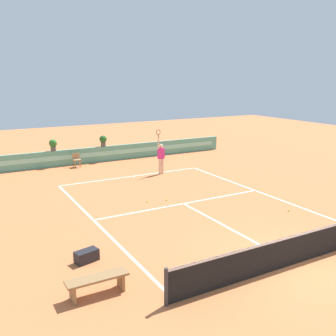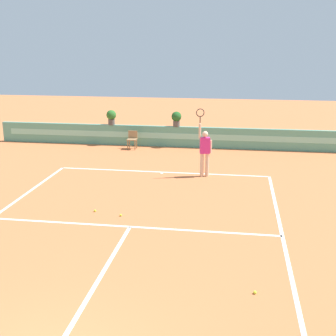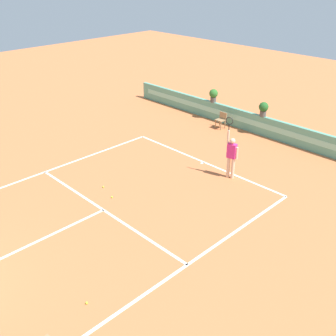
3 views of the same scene
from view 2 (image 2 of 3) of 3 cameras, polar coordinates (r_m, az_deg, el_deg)
ground_plane at (r=12.24m, az=-5.27°, el=-8.15°), size 60.00×60.00×0.00m
court_lines at (r=12.88m, az=-4.50°, el=-6.86°), size 8.32×11.94×0.01m
back_wall_barrier at (r=21.88m, az=1.22°, el=3.98°), size 18.00×0.21×1.00m
ball_kid_chair at (r=21.54m, az=-4.53°, el=3.69°), size 0.44×0.44×0.85m
tennis_player at (r=16.93m, az=4.66°, el=2.37°), size 0.61×0.29×2.58m
tennis_ball_near_baseline at (r=9.63m, az=10.93°, el=-15.18°), size 0.07×0.07×0.07m
tennis_ball_mid_court at (r=13.34m, az=-6.00°, el=-5.94°), size 0.07×0.07×0.07m
tennis_ball_by_sideline at (r=13.78m, az=-9.22°, el=-5.35°), size 0.07×0.07×0.07m
potted_plant_centre at (r=21.72m, az=1.08°, el=6.34°), size 0.48×0.48×0.72m
potted_plant_left at (r=22.37m, az=-7.18°, el=6.50°), size 0.48×0.48×0.72m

